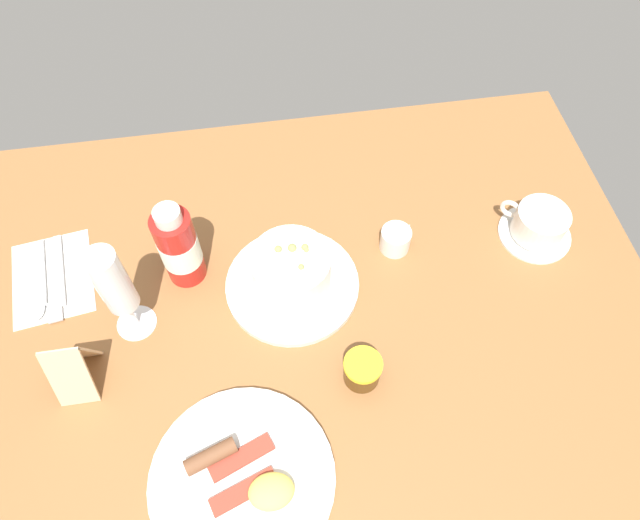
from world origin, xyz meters
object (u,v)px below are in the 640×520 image
object	(u,v)px
jam_jar	(362,370)
menu_card	(71,365)
cutlery_setting	(51,280)
wine_glass	(114,285)
coffee_cup	(539,224)
sauce_bottle_red	(179,247)
porridge_bowl	(292,274)
creamer_jug	(396,239)
breakfast_plate	(243,479)

from	to	relation	value
jam_jar	menu_card	size ratio (longest dim) A/B	0.55
cutlery_setting	wine_glass	distance (cm)	20.63
coffee_cup	sauce_bottle_red	size ratio (longest dim) A/B	0.75
porridge_bowl	cutlery_setting	world-z (taller)	porridge_bowl
jam_jar	menu_card	xyz separation A→B (cm)	(40.49, -5.97, 2.51)
porridge_bowl	wine_glass	size ratio (longest dim) A/B	1.14
sauce_bottle_red	menu_card	size ratio (longest dim) A/B	1.61
creamer_jug	wine_glass	xyz separation A→B (cm)	(42.86, 7.98, 9.60)
wine_glass	porridge_bowl	bearing A→B (deg)	-173.50
cutlery_setting	menu_card	size ratio (longest dim) A/B	1.79
porridge_bowl	coffee_cup	size ratio (longest dim) A/B	1.75
porridge_bowl	sauce_bottle_red	distance (cm)	17.81
creamer_jug	jam_jar	distance (cm)	24.07
creamer_jug	cutlery_setting	bearing A→B (deg)	-2.06
sauce_bottle_red	porridge_bowl	bearing A→B (deg)	161.93
porridge_bowl	creamer_jug	xyz separation A→B (cm)	(-18.09, -5.16, -1.75)
coffee_cup	sauce_bottle_red	xyz separation A→B (cm)	(58.83, -1.48, 4.46)
cutlery_setting	wine_glass	size ratio (longest dim) A/B	0.96
breakfast_plate	menu_card	distance (cm)	28.82
cutlery_setting	wine_glass	xyz separation A→B (cm)	(-13.87, 10.03, 11.52)
wine_glass	sauce_bottle_red	bearing A→B (deg)	-134.69
jam_jar	breakfast_plate	world-z (taller)	jam_jar
coffee_cup	creamer_jug	xyz separation A→B (cm)	(24.13, -1.22, -0.72)
cutlery_setting	coffee_cup	world-z (taller)	coffee_cup
sauce_bottle_red	cutlery_setting	bearing A→B (deg)	-4.62
coffee_cup	sauce_bottle_red	world-z (taller)	sauce_bottle_red
cutlery_setting	menu_card	bearing A→B (deg)	109.06
jam_jar	menu_card	distance (cm)	41.01
porridge_bowl	creamer_jug	world-z (taller)	porridge_bowl
cutlery_setting	breakfast_plate	bearing A→B (deg)	128.40
sauce_bottle_red	creamer_jug	bearing A→B (deg)	179.57
wine_glass	jam_jar	size ratio (longest dim) A/B	3.37
porridge_bowl	breakfast_plate	world-z (taller)	porridge_bowl
porridge_bowl	jam_jar	bearing A→B (deg)	115.74
sauce_bottle_red	jam_jar	bearing A→B (deg)	138.11
coffee_cup	creamer_jug	size ratio (longest dim) A/B	2.04
jam_jar	sauce_bottle_red	xyz separation A→B (cm)	(24.68, -22.14, 4.88)
cutlery_setting	jam_jar	distance (cm)	52.51
cutlery_setting	menu_card	world-z (taller)	menu_card
wine_glass	breakfast_plate	bearing A→B (deg)	119.40
cutlery_setting	coffee_cup	bearing A→B (deg)	177.69
creamer_jug	wine_glass	world-z (taller)	wine_glass
menu_card	cutlery_setting	bearing A→B (deg)	-70.94
porridge_bowl	breakfast_plate	xyz separation A→B (cm)	(10.22, 28.65, -3.03)
cutlery_setting	sauce_bottle_red	distance (cm)	23.21
breakfast_plate	menu_card	xyz separation A→B (cm)	(22.22, -17.90, 4.08)
cutlery_setting	breakfast_plate	size ratio (longest dim) A/B	0.73
cutlery_setting	creamer_jug	size ratio (longest dim) A/B	3.01
creamer_jug	jam_jar	size ratio (longest dim) A/B	1.08
coffee_cup	wine_glass	bearing A→B (deg)	5.76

